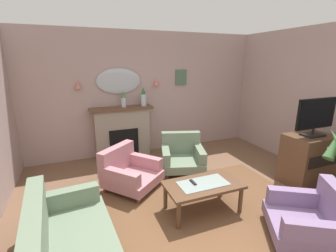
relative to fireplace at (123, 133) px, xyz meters
name	(u,v)px	position (x,y,z in m)	size (l,w,h in m)	color
floor	(212,227)	(0.65, -2.80, -0.62)	(6.41, 6.93, 0.10)	brown
wall_back	(147,94)	(0.65, 0.22, 0.82)	(6.41, 0.10, 2.79)	#B29993
patterned_rug	(205,215)	(0.65, -2.60, -0.56)	(3.20, 2.40, 0.01)	brown
fireplace	(123,133)	(0.00, 0.00, 0.00)	(1.36, 0.36, 1.16)	gray
mantel_vase_centre	(123,99)	(0.05, -0.03, 0.77)	(0.10, 0.10, 0.37)	silver
mantel_vase_left	(143,97)	(0.50, -0.03, 0.78)	(0.13, 0.13, 0.42)	silver
wall_mirror	(119,81)	(0.00, 0.14, 1.14)	(0.96, 0.06, 0.56)	#B2BCC6
wall_sconce_left	(78,85)	(-0.85, 0.09, 1.09)	(0.14, 0.14, 0.14)	#D17066
wall_sconce_right	(156,82)	(0.85, 0.09, 1.09)	(0.14, 0.14, 0.14)	#D17066
framed_picture	(181,77)	(1.50, 0.15, 1.18)	(0.28, 0.03, 0.36)	#4C6B56
coffee_table	(203,187)	(0.67, -2.47, -0.19)	(1.10, 0.60, 0.45)	brown
tv_remote	(193,182)	(0.54, -2.41, -0.12)	(0.04, 0.16, 0.02)	black
floral_couch	(65,246)	(-1.17, -2.87, -0.25)	(1.00, 1.78, 0.76)	gray
armchair_by_coffee_table	(313,218)	(1.62, -3.48, -0.27)	(1.12, 1.11, 0.71)	gray
armchair_near_fireplace	(182,155)	(0.98, -1.09, -0.27)	(1.01, 1.02, 0.71)	gray
armchair_beside_couch	(129,171)	(-0.19, -1.41, -0.27)	(1.14, 1.14, 0.71)	#B77A84
tv_cabinet	(307,159)	(2.81, -2.43, -0.12)	(0.80, 0.57, 0.90)	brown
tv_flatscreen	(316,116)	(2.81, -2.45, 0.68)	(0.84, 0.24, 0.65)	black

